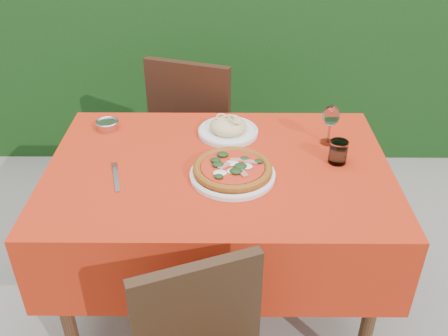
{
  "coord_description": "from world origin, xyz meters",
  "views": [
    {
      "loc": [
        0.03,
        -1.55,
        1.73
      ],
      "look_at": [
        0.02,
        -0.05,
        0.77
      ],
      "focal_mm": 40.0,
      "sensor_mm": 36.0,
      "label": 1
    }
  ],
  "objects_px": {
    "pasta_plate": "(228,128)",
    "wine_glass": "(331,117)",
    "steel_ramekin": "(107,125)",
    "water_glass": "(338,153)",
    "fork": "(116,180)",
    "chair_far": "(197,129)",
    "pizza_plate": "(233,171)"
  },
  "relations": [
    {
      "from": "pizza_plate",
      "to": "chair_far",
      "type": "bearing_deg",
      "value": 102.61
    },
    {
      "from": "chair_far",
      "to": "steel_ramekin",
      "type": "xyz_separation_m",
      "value": [
        -0.34,
        -0.41,
        0.24
      ]
    },
    {
      "from": "pasta_plate",
      "to": "water_glass",
      "type": "distance_m",
      "value": 0.46
    },
    {
      "from": "pasta_plate",
      "to": "wine_glass",
      "type": "relative_size",
      "value": 1.51
    },
    {
      "from": "chair_far",
      "to": "pasta_plate",
      "type": "relative_size",
      "value": 3.75
    },
    {
      "from": "pasta_plate",
      "to": "wine_glass",
      "type": "height_order",
      "value": "wine_glass"
    },
    {
      "from": "water_glass",
      "to": "fork",
      "type": "bearing_deg",
      "value": -171.09
    },
    {
      "from": "water_glass",
      "to": "steel_ramekin",
      "type": "xyz_separation_m",
      "value": [
        -0.9,
        0.26,
        -0.02
      ]
    },
    {
      "from": "pasta_plate",
      "to": "wine_glass",
      "type": "distance_m",
      "value": 0.41
    },
    {
      "from": "water_glass",
      "to": "wine_glass",
      "type": "height_order",
      "value": "wine_glass"
    },
    {
      "from": "steel_ramekin",
      "to": "pizza_plate",
      "type": "bearing_deg",
      "value": -34.65
    },
    {
      "from": "steel_ramekin",
      "to": "pasta_plate",
      "type": "bearing_deg",
      "value": -4.58
    },
    {
      "from": "water_glass",
      "to": "wine_glass",
      "type": "bearing_deg",
      "value": 93.66
    },
    {
      "from": "pizza_plate",
      "to": "wine_glass",
      "type": "height_order",
      "value": "wine_glass"
    },
    {
      "from": "chair_far",
      "to": "fork",
      "type": "relative_size",
      "value": 4.43
    },
    {
      "from": "pasta_plate",
      "to": "steel_ramekin",
      "type": "height_order",
      "value": "pasta_plate"
    },
    {
      "from": "wine_glass",
      "to": "steel_ramekin",
      "type": "height_order",
      "value": "wine_glass"
    },
    {
      "from": "water_glass",
      "to": "steel_ramekin",
      "type": "bearing_deg",
      "value": 164.17
    },
    {
      "from": "steel_ramekin",
      "to": "water_glass",
      "type": "bearing_deg",
      "value": -15.83
    },
    {
      "from": "pizza_plate",
      "to": "water_glass",
      "type": "xyz_separation_m",
      "value": [
        0.39,
        0.1,
        0.01
      ]
    },
    {
      "from": "steel_ramekin",
      "to": "fork",
      "type": "bearing_deg",
      "value": -74.37
    },
    {
      "from": "fork",
      "to": "steel_ramekin",
      "type": "relative_size",
      "value": 2.4
    },
    {
      "from": "pasta_plate",
      "to": "steel_ramekin",
      "type": "bearing_deg",
      "value": 175.42
    },
    {
      "from": "water_glass",
      "to": "pizza_plate",
      "type": "bearing_deg",
      "value": -165.57
    },
    {
      "from": "wine_glass",
      "to": "fork",
      "type": "distance_m",
      "value": 0.84
    },
    {
      "from": "fork",
      "to": "chair_far",
      "type": "bearing_deg",
      "value": 58.78
    },
    {
      "from": "chair_far",
      "to": "fork",
      "type": "height_order",
      "value": "chair_far"
    },
    {
      "from": "chair_far",
      "to": "pizza_plate",
      "type": "height_order",
      "value": "chair_far"
    },
    {
      "from": "pizza_plate",
      "to": "steel_ramekin",
      "type": "xyz_separation_m",
      "value": [
        -0.52,
        0.36,
        -0.01
      ]
    },
    {
      "from": "pasta_plate",
      "to": "water_glass",
      "type": "relative_size",
      "value": 2.77
    },
    {
      "from": "pizza_plate",
      "to": "pasta_plate",
      "type": "distance_m",
      "value": 0.32
    },
    {
      "from": "water_glass",
      "to": "fork",
      "type": "relative_size",
      "value": 0.43
    }
  ]
}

